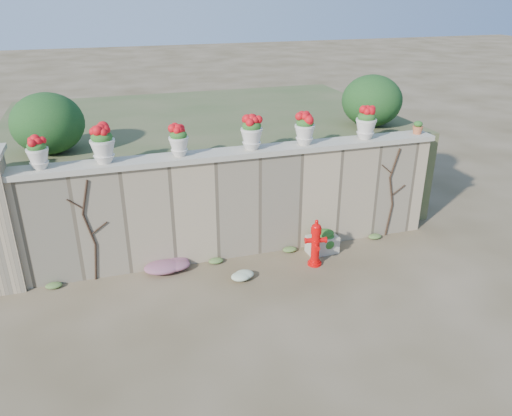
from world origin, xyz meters
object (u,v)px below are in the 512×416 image
object	(u,v)px
fire_hydrant	(316,243)
terracotta_pot	(418,128)
planter_box	(322,242)
urn_pot_0	(38,153)

from	to	relation	value
fire_hydrant	terracotta_pot	bearing A→B (deg)	31.14
planter_box	terracotta_pot	xyz separation A→B (m)	(2.20, 0.50, 1.99)
fire_hydrant	planter_box	world-z (taller)	fire_hydrant
planter_box	fire_hydrant	bearing A→B (deg)	-132.57
fire_hydrant	terracotta_pot	size ratio (longest dim) A/B	3.69
planter_box	urn_pot_0	xyz separation A→B (m)	(-4.91, 0.50, 2.14)
fire_hydrant	planter_box	bearing A→B (deg)	61.89
planter_box	urn_pot_0	bearing A→B (deg)	171.15
urn_pot_0	terracotta_pot	world-z (taller)	urn_pot_0
fire_hydrant	terracotta_pot	distance (m)	3.20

